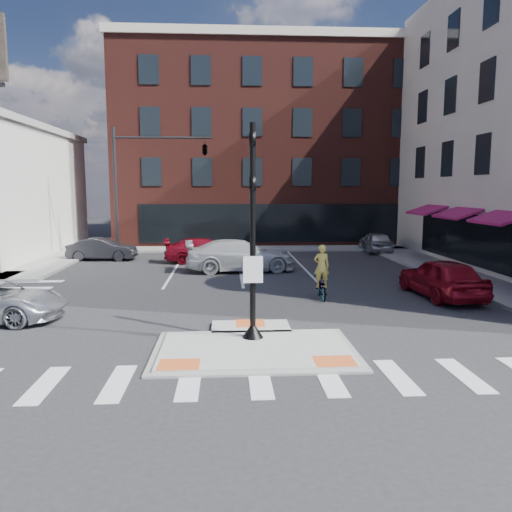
{
  "coord_description": "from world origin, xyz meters",
  "views": [
    {
      "loc": [
        -0.74,
        -13.36,
        4.34
      ],
      "look_at": [
        0.3,
        3.79,
        2.0
      ],
      "focal_mm": 35.0,
      "sensor_mm": 36.0,
      "label": 1
    }
  ],
  "objects": [
    {
      "name": "building_far_right",
      "position": [
        9.0,
        54.0,
        6.0
      ],
      "size": [
        12.0,
        12.0,
        12.0
      ],
      "primitive_type": "cube",
      "color": "brown",
      "rests_on": "ground"
    },
    {
      "name": "red_sedan",
      "position": [
        7.85,
        5.75,
        0.8
      ],
      "size": [
        2.24,
        4.82,
        1.6
      ],
      "primitive_type": "imported",
      "rotation": [
        0.0,
        0.0,
        3.22
      ],
      "color": "maroon",
      "rests_on": "ground"
    },
    {
      "name": "sidewalk_e",
      "position": [
        10.8,
        10.0,
        0.07
      ],
      "size": [
        3.0,
        24.0,
        0.15
      ],
      "primitive_type": "cube",
      "color": "gray",
      "rests_on": "ground"
    },
    {
      "name": "white_pickup",
      "position": [
        -0.0,
        12.61,
        0.83
      ],
      "size": [
        5.9,
        2.81,
        1.66
      ],
      "primitive_type": "imported",
      "rotation": [
        0.0,
        0.0,
        1.66
      ],
      "color": "silver",
      "rests_on": "ground"
    },
    {
      "name": "refuge_island",
      "position": [
        0.0,
        -0.26,
        0.05
      ],
      "size": [
        5.4,
        4.65,
        0.13
      ],
      "color": "gray",
      "rests_on": "ground"
    },
    {
      "name": "cyclist",
      "position": [
        3.0,
        5.79,
        0.73
      ],
      "size": [
        0.63,
        1.7,
        2.16
      ],
      "rotation": [
        0.0,
        0.0,
        3.13
      ],
      "color": "#3F3F44",
      "rests_on": "ground"
    },
    {
      "name": "building_far_left",
      "position": [
        -4.0,
        52.0,
        5.0
      ],
      "size": [
        10.0,
        12.0,
        10.0
      ],
      "primitive_type": "cube",
      "color": "slate",
      "rests_on": "ground"
    },
    {
      "name": "sidewalk_n",
      "position": [
        3.0,
        22.0,
        0.07
      ],
      "size": [
        26.0,
        3.0,
        0.15
      ],
      "primitive_type": "cube",
      "color": "gray",
      "rests_on": "ground"
    },
    {
      "name": "bg_car_red",
      "position": [
        -1.95,
        16.0,
        0.71
      ],
      "size": [
        5.08,
        2.54,
        1.42
      ],
      "primitive_type": "imported",
      "rotation": [
        0.0,
        0.0,
        1.69
      ],
      "color": "maroon",
      "rests_on": "ground"
    },
    {
      "name": "mast_arm_signal",
      "position": [
        -3.47,
        18.0,
        6.21
      ],
      "size": [
        6.1,
        2.24,
        8.0
      ],
      "color": "black",
      "rests_on": "ground"
    },
    {
      "name": "signal_pole",
      "position": [
        0.0,
        0.4,
        2.36
      ],
      "size": [
        0.6,
        0.6,
        5.98
      ],
      "color": "black",
      "rests_on": "refuge_island"
    },
    {
      "name": "bg_car_silver",
      "position": [
        9.5,
        20.0,
        0.7
      ],
      "size": [
        1.85,
        4.2,
        1.41
      ],
      "primitive_type": "imported",
      "rotation": [
        0.0,
        0.0,
        3.09
      ],
      "color": "#BABCC2",
      "rests_on": "ground"
    },
    {
      "name": "ground",
      "position": [
        0.0,
        0.0,
        0.0
      ],
      "size": [
        120.0,
        120.0,
        0.0
      ],
      "primitive_type": "plane",
      "color": "#28282B",
      "rests_on": "ground"
    },
    {
      "name": "building_n",
      "position": [
        3.0,
        31.99,
        7.8
      ],
      "size": [
        24.4,
        18.4,
        15.5
      ],
      "color": "#511F19",
      "rests_on": "ground"
    },
    {
      "name": "bg_car_dark",
      "position": [
        -8.26,
        17.2,
        0.67
      ],
      "size": [
        4.13,
        1.65,
        1.34
      ],
      "primitive_type": "imported",
      "rotation": [
        0.0,
        0.0,
        1.51
      ],
      "color": "#242429",
      "rests_on": "ground"
    }
  ]
}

